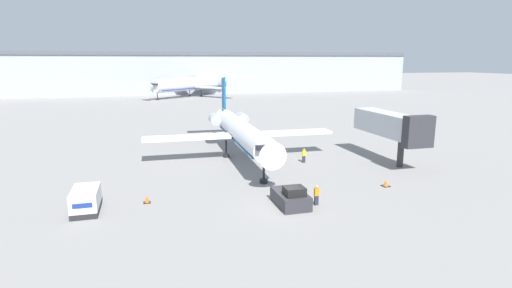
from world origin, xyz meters
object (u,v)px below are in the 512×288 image
airplane_main (241,130)px  traffic_cone_left (147,199)px  luggage_cart (86,200)px  worker_by_wing (304,155)px  pushback_tug (291,198)px  traffic_cone_right (386,183)px  airplane_parked_far_left (192,84)px  worker_near_tug (317,195)px  jet_bridge (391,125)px

airplane_main → traffic_cone_left: 17.88m
luggage_cart → worker_by_wing: size_ratio=2.24×
pushback_tug → luggage_cart: luggage_cart is taller
luggage_cart → traffic_cone_right: (26.81, -0.73, -0.65)m
luggage_cart → traffic_cone_left: luggage_cart is taller
worker_by_wing → traffic_cone_right: bearing=-68.6°
airplane_main → airplane_parked_far_left: airplane_parked_far_left is taller
luggage_cart → airplane_main: bearing=41.4°
luggage_cart → traffic_cone_left: 4.78m
worker_near_tug → jet_bridge: jet_bridge is taller
traffic_cone_left → traffic_cone_right: traffic_cone_left is taller
airplane_parked_far_left → jet_bridge: airplane_parked_far_left is taller
pushback_tug → traffic_cone_right: pushback_tug is taller
worker_near_tug → traffic_cone_right: 9.01m
airplane_main → worker_near_tug: size_ratio=15.60×
pushback_tug → luggage_cart: bearing=169.0°
pushback_tug → airplane_main: bearing=90.3°
worker_near_tug → pushback_tug: bearing=167.7°
worker_by_wing → airplane_parked_far_left: size_ratio=0.05×
worker_near_tug → airplane_main: bearing=97.1°
airplane_main → traffic_cone_left: (-11.41, -13.39, -3.15)m
worker_near_tug → airplane_parked_far_left: (2.32, 105.15, 3.19)m
airplane_main → luggage_cart: 21.59m
worker_near_tug → traffic_cone_right: size_ratio=2.37×
worker_by_wing → airplane_main: bearing=146.5°
luggage_cart → worker_by_wing: (22.68, 9.81, -0.07)m
traffic_cone_right → jet_bridge: (5.66, 8.07, 4.15)m
traffic_cone_left → worker_by_wing: bearing=26.6°
pushback_tug → airplane_parked_far_left: size_ratio=0.12×
pushback_tug → traffic_cone_left: (-11.50, 3.94, -0.37)m
airplane_main → traffic_cone_right: size_ratio=36.91×
jet_bridge → pushback_tug: bearing=-147.2°
pushback_tug → traffic_cone_right: size_ratio=5.42×
airplane_main → jet_bridge: (16.38, -6.84, 0.98)m
luggage_cart → jet_bridge: (32.47, 7.34, 3.50)m
worker_by_wing → traffic_cone_right: 11.33m
airplane_main → worker_by_wing: airplane_main is taller
worker_near_tug → jet_bridge: bearing=37.7°
jet_bridge → traffic_cone_right: bearing=-125.0°
pushback_tug → airplane_parked_far_left: bearing=87.6°
airplane_main → luggage_cart: (-16.08, -14.18, -2.52)m
luggage_cart → jet_bridge: jet_bridge is taller
worker_by_wing → airplane_parked_far_left: (-2.08, 91.73, 3.21)m
worker_near_tug → traffic_cone_left: 14.33m
worker_near_tug → worker_by_wing: worker_near_tug is taller
traffic_cone_left → jet_bridge: size_ratio=0.06×
worker_near_tug → worker_by_wing: bearing=71.9°
airplane_main → worker_by_wing: size_ratio=15.95×
pushback_tug → worker_by_wing: 14.50m
worker_near_tug → traffic_cone_right: bearing=18.7°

